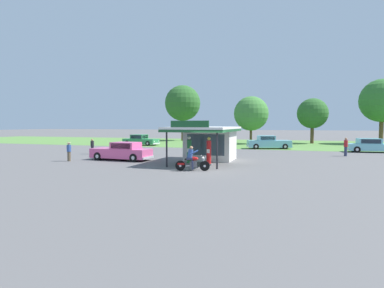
# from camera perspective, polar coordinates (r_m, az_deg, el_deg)

# --- Properties ---
(ground_plane) EXTENTS (300.00, 300.00, 0.00)m
(ground_plane) POSITION_cam_1_polar(r_m,az_deg,el_deg) (20.28, 3.07, -4.81)
(ground_plane) COLOR #5B5959
(grass_verge_strip) EXTENTS (120.00, 24.00, 0.01)m
(grass_verge_strip) POSITION_cam_1_polar(r_m,az_deg,el_deg) (49.75, 11.94, 0.09)
(grass_verge_strip) COLOR #56843D
(grass_verge_strip) RESTS_ON ground
(service_station_kiosk) EXTENTS (4.50, 7.51, 3.21)m
(service_station_kiosk) POSITION_cam_1_polar(r_m,az_deg,el_deg) (25.79, 3.10, 0.65)
(service_station_kiosk) COLOR silver
(service_station_kiosk) RESTS_ON ground
(gas_pump_nearside) EXTENTS (0.44, 0.44, 2.09)m
(gas_pump_nearside) POSITION_cam_1_polar(r_m,az_deg,el_deg) (23.28, -0.52, -1.34)
(gas_pump_nearside) COLOR slate
(gas_pump_nearside) RESTS_ON ground
(gas_pump_offside) EXTENTS (0.44, 0.44, 2.05)m
(gas_pump_offside) POSITION_cam_1_polar(r_m,az_deg,el_deg) (22.86, 3.07, -1.49)
(gas_pump_offside) COLOR slate
(gas_pump_offside) RESTS_ON ground
(motorcycle_with_rider) EXTENTS (2.17, 0.77, 1.58)m
(motorcycle_with_rider) POSITION_cam_1_polar(r_m,az_deg,el_deg) (20.05, -0.02, -3.02)
(motorcycle_with_rider) COLOR black
(motorcycle_with_rider) RESTS_ON ground
(featured_classic_sedan) EXTENTS (5.32, 2.09, 1.50)m
(featured_classic_sedan) POSITION_cam_1_polar(r_m,az_deg,el_deg) (26.69, -12.57, -1.39)
(featured_classic_sedan) COLOR #E55993
(featured_classic_sedan) RESTS_ON ground
(parked_car_back_row_far_left) EXTENTS (5.57, 3.33, 1.60)m
(parked_car_back_row_far_left) POSITION_cam_1_polar(r_m,az_deg,el_deg) (39.38, 13.68, 0.21)
(parked_car_back_row_far_left) COLOR #7AC6D1
(parked_car_back_row_far_left) RESTS_ON ground
(parked_car_back_row_left) EXTENTS (5.33, 2.28, 1.56)m
(parked_car_back_row_left) POSITION_cam_1_polar(r_m,az_deg,el_deg) (40.21, 3.46, 0.37)
(parked_car_back_row_left) COLOR #19479E
(parked_car_back_row_left) RESTS_ON ground
(parked_car_back_row_centre_right) EXTENTS (5.20, 2.12, 1.48)m
(parked_car_back_row_centre_right) POSITION_cam_1_polar(r_m,az_deg,el_deg) (38.39, 29.76, -0.30)
(parked_car_back_row_centre_right) COLOR #7AC6D1
(parked_car_back_row_centre_right) RESTS_ON ground
(parked_car_second_row_spare) EXTENTS (5.45, 2.47, 1.51)m
(parked_car_second_row_spare) POSITION_cam_1_polar(r_m,az_deg,el_deg) (45.57, -9.31, 0.66)
(parked_car_second_row_spare) COLOR #2D844C
(parked_car_second_row_spare) RESTS_ON ground
(bystander_leaning_by_kiosk) EXTENTS (0.34, 0.34, 1.50)m
(bystander_leaning_by_kiosk) POSITION_cam_1_polar(r_m,az_deg,el_deg) (32.88, -17.62, -0.39)
(bystander_leaning_by_kiosk) COLOR black
(bystander_leaning_by_kiosk) RESTS_ON ground
(bystander_chatting_near_pumps) EXTENTS (0.34, 0.34, 1.52)m
(bystander_chatting_near_pumps) POSITION_cam_1_polar(r_m,az_deg,el_deg) (27.15, -21.41, -1.22)
(bystander_chatting_near_pumps) COLOR brown
(bystander_chatting_near_pumps) RESTS_ON ground
(bystander_standing_back_lot) EXTENTS (0.34, 0.34, 1.72)m
(bystander_standing_back_lot) POSITION_cam_1_polar(r_m,az_deg,el_deg) (32.59, 26.10, -0.39)
(bystander_standing_back_lot) COLOR #2D3351
(bystander_standing_back_lot) RESTS_ON ground
(tree_oak_distant_spare) EXTENTS (4.68, 4.68, 7.01)m
(tree_oak_distant_spare) POSITION_cam_1_polar(r_m,az_deg,el_deg) (52.39, 21.02, 5.19)
(tree_oak_distant_spare) COLOR brown
(tree_oak_distant_spare) RESTS_ON ground
(tree_oak_far_right) EXTENTS (5.24, 5.24, 7.24)m
(tree_oak_far_right) POSITION_cam_1_polar(r_m,az_deg,el_deg) (49.04, 10.66, 5.37)
(tree_oak_far_right) COLOR brown
(tree_oak_far_right) RESTS_ON ground
(tree_oak_centre) EXTENTS (6.49, 6.49, 9.79)m
(tree_oak_centre) POSITION_cam_1_polar(r_m,az_deg,el_deg) (55.51, 31.28, 6.64)
(tree_oak_centre) COLOR brown
(tree_oak_centre) RESTS_ON ground
(tree_oak_far_left) EXTENTS (6.49, 6.49, 10.09)m
(tree_oak_far_left) POSITION_cam_1_polar(r_m,az_deg,el_deg) (58.04, -1.55, 7.22)
(tree_oak_far_left) COLOR brown
(tree_oak_far_left) RESTS_ON ground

